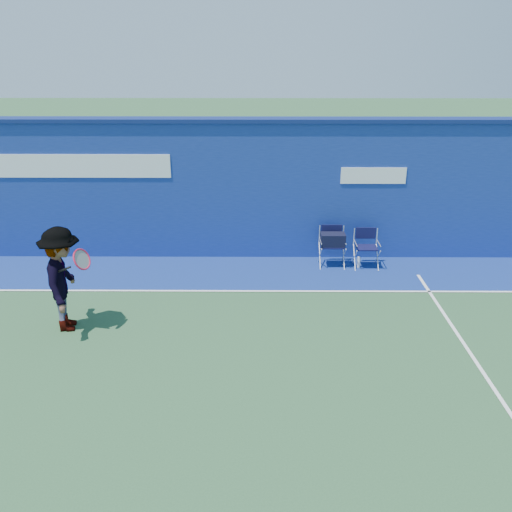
{
  "coord_description": "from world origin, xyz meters",
  "views": [
    {
      "loc": [
        1.15,
        -6.43,
        4.65
      ],
      "look_at": [
        1.09,
        2.6,
        1.0
      ],
      "focal_mm": 38.0,
      "sensor_mm": 36.0,
      "label": 1
    }
  ],
  "objects_px": {
    "directors_chair_right": "(366,256)",
    "tennis_player": "(63,279)",
    "water_bottle": "(359,262)",
    "directors_chair_left": "(332,250)"
  },
  "relations": [
    {
      "from": "directors_chair_right",
      "to": "tennis_player",
      "type": "relative_size",
      "value": 0.46
    },
    {
      "from": "water_bottle",
      "to": "tennis_player",
      "type": "bearing_deg",
      "value": -153.94
    },
    {
      "from": "directors_chair_left",
      "to": "tennis_player",
      "type": "xyz_separation_m",
      "value": [
        -4.85,
        -2.76,
        0.55
      ]
    },
    {
      "from": "directors_chair_right",
      "to": "tennis_player",
      "type": "height_order",
      "value": "tennis_player"
    },
    {
      "from": "directors_chair_left",
      "to": "water_bottle",
      "type": "distance_m",
      "value": 0.64
    },
    {
      "from": "tennis_player",
      "to": "directors_chair_left",
      "type": "bearing_deg",
      "value": 29.6
    },
    {
      "from": "directors_chair_right",
      "to": "tennis_player",
      "type": "bearing_deg",
      "value": -154.18
    },
    {
      "from": "water_bottle",
      "to": "tennis_player",
      "type": "relative_size",
      "value": 0.13
    },
    {
      "from": "directors_chair_left",
      "to": "directors_chair_right",
      "type": "distance_m",
      "value": 0.74
    },
    {
      "from": "water_bottle",
      "to": "tennis_player",
      "type": "xyz_separation_m",
      "value": [
        -5.43,
        -2.66,
        0.79
      ]
    }
  ]
}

